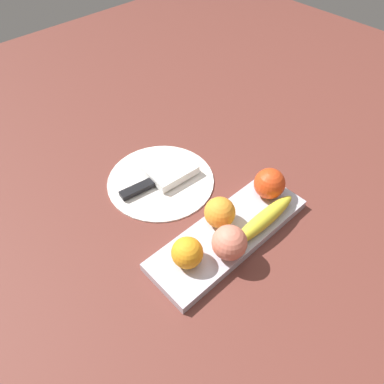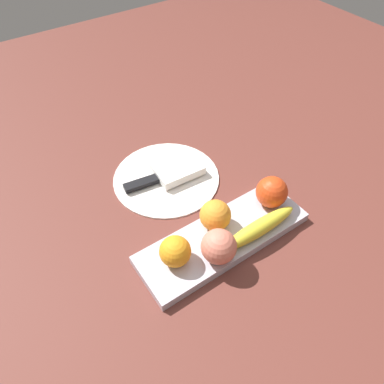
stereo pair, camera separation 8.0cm
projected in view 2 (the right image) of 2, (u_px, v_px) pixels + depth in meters
name	position (u px, v px, depth m)	size (l,w,h in m)	color
ground_plane	(218.00, 235.00, 0.78)	(2.40, 2.40, 0.00)	brown
fruit_tray	(223.00, 238.00, 0.76)	(0.37, 0.13, 0.02)	#B7B2C0
apple	(272.00, 192.00, 0.79)	(0.07, 0.07, 0.07)	red
banana	(259.00, 228.00, 0.75)	(0.19, 0.03, 0.03)	yellow
orange_near_apple	(214.00, 216.00, 0.75)	(0.07, 0.07, 0.07)	orange
orange_near_banana	(175.00, 251.00, 0.69)	(0.06, 0.06, 0.06)	orange
peach	(219.00, 246.00, 0.70)	(0.07, 0.07, 0.07)	#D9755F
dinner_plate	(166.00, 177.00, 0.90)	(0.26, 0.26, 0.01)	white
folded_napkin	(177.00, 168.00, 0.90)	(0.11, 0.09, 0.02)	white
knife	(149.00, 181.00, 0.87)	(0.18, 0.05, 0.01)	silver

